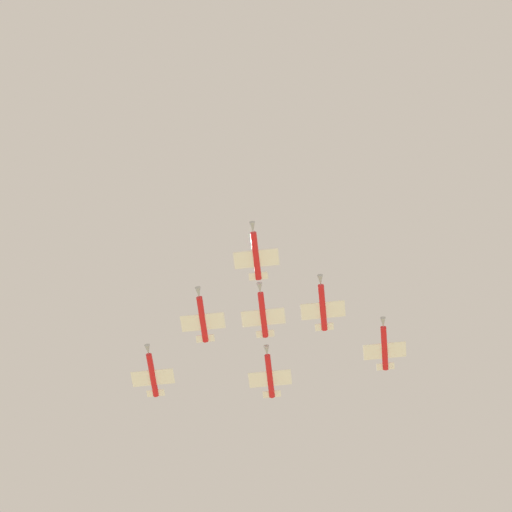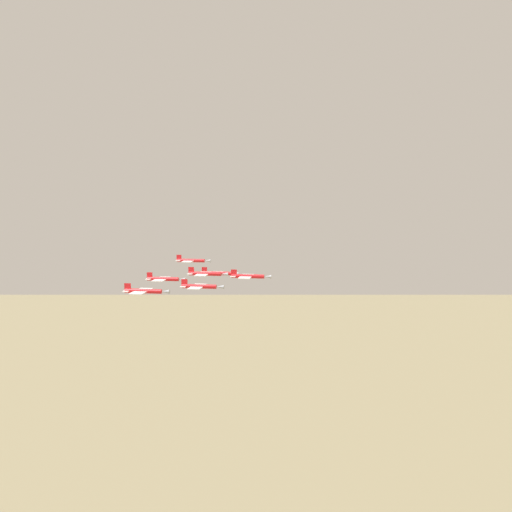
{
  "view_description": "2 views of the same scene",
  "coord_description": "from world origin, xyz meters",
  "px_view_note": "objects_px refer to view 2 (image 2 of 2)",
  "views": [
    {
      "loc": [
        -46.02,
        25.22,
        2.08
      ],
      "look_at": [
        13.12,
        -11.63,
        162.36
      ],
      "focal_mm": 60.11,
      "sensor_mm": 36.0,
      "label": 1
    },
    {
      "loc": [
        93.68,
        132.78,
        188.01
      ],
      "look_at": [
        3.95,
        -22.36,
        167.2
      ],
      "focal_mm": 37.24,
      "sensor_mm": 36.0,
      "label": 2
    }
  ],
  "objects_px": {
    "jet_starboard_inner": "(200,286)",
    "jet_port_trail": "(164,279)",
    "jet_lead": "(249,276)",
    "jet_starboard_outer": "(192,261)",
    "jet_port_inner": "(218,273)",
    "jet_center_rear": "(144,291)",
    "jet_port_outer": "(206,274)"
  },
  "relations": [
    {
      "from": "jet_port_outer",
      "to": "jet_port_inner",
      "type": "bearing_deg",
      "value": 174.29
    },
    {
      "from": "jet_starboard_inner",
      "to": "jet_center_rear",
      "type": "relative_size",
      "value": 1.0
    },
    {
      "from": "jet_lead",
      "to": "jet_starboard_outer",
      "type": "xyz_separation_m",
      "value": [
        4.32,
        -35.45,
        1.45
      ]
    },
    {
      "from": "jet_starboard_outer",
      "to": "jet_port_trail",
      "type": "height_order",
      "value": "jet_starboard_outer"
    },
    {
      "from": "jet_port_inner",
      "to": "jet_port_trail",
      "type": "height_order",
      "value": "jet_port_inner"
    },
    {
      "from": "jet_lead",
      "to": "jet_center_rear",
      "type": "height_order",
      "value": "jet_lead"
    },
    {
      "from": "jet_port_trail",
      "to": "jet_starboard_inner",
      "type": "bearing_deg",
      "value": 50.19
    },
    {
      "from": "jet_starboard_inner",
      "to": "jet_starboard_outer",
      "type": "xyz_separation_m",
      "value": [
        -13.4,
        -37.61,
        2.81
      ]
    },
    {
      "from": "jet_starboard_inner",
      "to": "jet_center_rear",
      "type": "xyz_separation_m",
      "value": [
        17.73,
        2.16,
        0.58
      ]
    },
    {
      "from": "jet_center_rear",
      "to": "jet_port_trail",
      "type": "relative_size",
      "value": 1.0
    },
    {
      "from": "jet_lead",
      "to": "jet_center_rear",
      "type": "xyz_separation_m",
      "value": [
        35.45,
        4.32,
        -0.79
      ]
    },
    {
      "from": "jet_port_inner",
      "to": "jet_starboard_outer",
      "type": "xyz_separation_m",
      "value": [
        2.16,
        -17.73,
        2.65
      ]
    },
    {
      "from": "jet_port_inner",
      "to": "jet_center_rear",
      "type": "relative_size",
      "value": 1.0
    },
    {
      "from": "jet_starboard_inner",
      "to": "jet_port_trail",
      "type": "xyz_separation_m",
      "value": [
        4.15,
        -19.28,
        -0.12
      ]
    },
    {
      "from": "jet_center_rear",
      "to": "jet_port_inner",
      "type": "bearing_deg",
      "value": 161.57
    },
    {
      "from": "jet_lead",
      "to": "jet_center_rear",
      "type": "bearing_deg",
      "value": -45.0
    },
    {
      "from": "jet_port_inner",
      "to": "jet_port_trail",
      "type": "xyz_separation_m",
      "value": [
        19.71,
        0.6,
        -0.28
      ]
    },
    {
      "from": "jet_center_rear",
      "to": "jet_starboard_inner",
      "type": "bearing_deg",
      "value": 135.0
    },
    {
      "from": "jet_starboard_outer",
      "to": "jet_port_trail",
      "type": "bearing_deg",
      "value": -5.71
    },
    {
      "from": "jet_lead",
      "to": "jet_port_outer",
      "type": "distance_m",
      "value": 13.9
    },
    {
      "from": "jet_port_inner",
      "to": "jet_port_trail",
      "type": "distance_m",
      "value": 19.73
    },
    {
      "from": "jet_port_outer",
      "to": "jet_center_rear",
      "type": "height_order",
      "value": "jet_port_outer"
    },
    {
      "from": "jet_lead",
      "to": "jet_port_trail",
      "type": "distance_m",
      "value": 27.82
    },
    {
      "from": "jet_port_inner",
      "to": "jet_port_outer",
      "type": "xyz_separation_m",
      "value": [
        8.78,
        9.16,
        1.72
      ]
    },
    {
      "from": "jet_center_rear",
      "to": "jet_port_trail",
      "type": "xyz_separation_m",
      "value": [
        -13.58,
        -21.44,
        -0.69
      ]
    },
    {
      "from": "jet_port_outer",
      "to": "jet_center_rear",
      "type": "relative_size",
      "value": 1.0
    },
    {
      "from": "jet_starboard_outer",
      "to": "jet_center_rear",
      "type": "distance_m",
      "value": 50.56
    },
    {
      "from": "jet_port_inner",
      "to": "jet_starboard_inner",
      "type": "bearing_deg",
      "value": 0.0
    },
    {
      "from": "jet_starboard_outer",
      "to": "jet_starboard_inner",
      "type": "bearing_deg",
      "value": 18.43
    },
    {
      "from": "jet_starboard_outer",
      "to": "jet_center_rear",
      "type": "bearing_deg",
      "value": 0.0
    },
    {
      "from": "jet_starboard_inner",
      "to": "jet_starboard_outer",
      "type": "distance_m",
      "value": 40.03
    },
    {
      "from": "jet_lead",
      "to": "jet_starboard_outer",
      "type": "height_order",
      "value": "jet_starboard_outer"
    }
  ]
}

